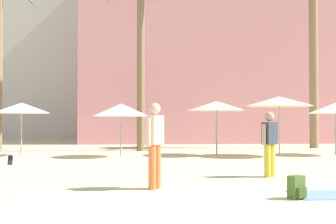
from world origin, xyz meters
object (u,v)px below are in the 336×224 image
(cafe_umbrella_6, at_px, (217,106))
(person_mid_right, at_px, (270,141))
(cafe_umbrella_3, at_px, (22,108))
(beach_towel, at_px, (335,195))
(person_mid_center, at_px, (155,142))
(cafe_umbrella_0, at_px, (279,101))
(cafe_umbrella_1, at_px, (121,110))
(cafe_umbrella_2, at_px, (335,108))
(backpack, at_px, (297,188))

(cafe_umbrella_6, relative_size, person_mid_right, 1.49)
(cafe_umbrella_3, height_order, beach_towel, cafe_umbrella_3)
(cafe_umbrella_3, bearing_deg, person_mid_center, -60.83)
(cafe_umbrella_0, relative_size, cafe_umbrella_6, 1.13)
(beach_towel, height_order, person_mid_right, person_mid_right)
(cafe_umbrella_1, relative_size, person_mid_right, 1.37)
(cafe_umbrella_0, bearing_deg, cafe_umbrella_2, 10.00)
(cafe_umbrella_0, distance_m, backpack, 10.24)
(person_mid_right, bearing_deg, cafe_umbrella_1, -8.10)
(cafe_umbrella_3, distance_m, cafe_umbrella_6, 7.95)
(cafe_umbrella_0, relative_size, beach_towel, 1.77)
(cafe_umbrella_1, bearing_deg, cafe_umbrella_0, -1.02)
(cafe_umbrella_0, height_order, cafe_umbrella_1, cafe_umbrella_0)
(cafe_umbrella_1, xyz_separation_m, person_mid_right, (3.98, -6.62, -0.96))
(person_mid_right, bearing_deg, cafe_umbrella_0, -59.23)
(backpack, distance_m, person_mid_right, 3.24)
(cafe_umbrella_1, distance_m, person_mid_right, 7.78)
(cafe_umbrella_0, distance_m, person_mid_center, 9.93)
(person_mid_center, distance_m, person_mid_right, 3.46)
(cafe_umbrella_0, distance_m, person_mid_right, 7.05)
(cafe_umbrella_2, bearing_deg, person_mid_right, -125.26)
(beach_towel, bearing_deg, cafe_umbrella_1, 115.00)
(person_mid_right, bearing_deg, cafe_umbrella_6, -38.60)
(cafe_umbrella_1, bearing_deg, person_mid_right, -58.96)
(cafe_umbrella_0, height_order, beach_towel, cafe_umbrella_0)
(cafe_umbrella_3, relative_size, person_mid_center, 1.28)
(backpack, bearing_deg, beach_towel, 79.48)
(cafe_umbrella_3, xyz_separation_m, beach_towel, (8.42, -10.05, -1.94))
(person_mid_center, bearing_deg, cafe_umbrella_3, -29.17)
(cafe_umbrella_1, distance_m, backpack, 10.49)
(backpack, bearing_deg, cafe_umbrella_0, 131.49)
(cafe_umbrella_6, bearing_deg, backpack, -92.19)
(cafe_umbrella_1, relative_size, backpack, 5.34)
(cafe_umbrella_3, height_order, person_mid_right, cafe_umbrella_3)
(cafe_umbrella_6, xyz_separation_m, person_mid_right, (0.07, -7.10, -1.14))
(cafe_umbrella_0, relative_size, cafe_umbrella_1, 1.22)
(backpack, bearing_deg, cafe_umbrella_2, 119.84)
(person_mid_center, bearing_deg, person_mid_right, -117.43)
(cafe_umbrella_1, height_order, cafe_umbrella_3, cafe_umbrella_3)
(backpack, distance_m, person_mid_center, 2.95)
(backpack, bearing_deg, person_mid_center, -150.43)
(cafe_umbrella_2, height_order, backpack, cafe_umbrella_2)
(cafe_umbrella_0, distance_m, cafe_umbrella_6, 2.52)
(cafe_umbrella_6, relative_size, person_mid_center, 1.37)
(cafe_umbrella_0, height_order, cafe_umbrella_3, cafe_umbrella_0)
(cafe_umbrella_2, relative_size, beach_towel, 1.43)
(cafe_umbrella_3, relative_size, cafe_umbrella_6, 0.94)
(person_mid_center, bearing_deg, cafe_umbrella_2, -100.42)
(cafe_umbrella_1, relative_size, beach_towel, 1.45)
(backpack, xyz_separation_m, person_mid_center, (-2.51, 1.35, 0.78))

